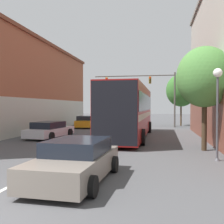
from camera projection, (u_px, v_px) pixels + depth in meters
lane_center_line at (102, 137)px, 19.92m from camera, size 0.14×41.91×0.01m
bus at (129, 110)px, 19.87m from camera, size 3.03×12.75×3.79m
hatchback_foreground at (76, 161)px, 8.31m from camera, size 2.30×4.39×1.29m
parked_car_left_near at (50, 130)px, 19.63m from camera, size 2.48×4.78×1.22m
parked_car_left_mid at (85, 122)px, 29.17m from camera, size 2.26×4.21×1.32m
traffic_signal_gantry at (149, 87)px, 30.03m from camera, size 9.33×0.36×6.21m
street_lamp at (218, 98)px, 11.28m from camera, size 0.39×0.39×4.00m
street_tree_near at (205, 77)px, 13.91m from camera, size 2.95×2.65×5.55m
street_tree_far at (181, 90)px, 31.84m from camera, size 3.61×3.25×6.31m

